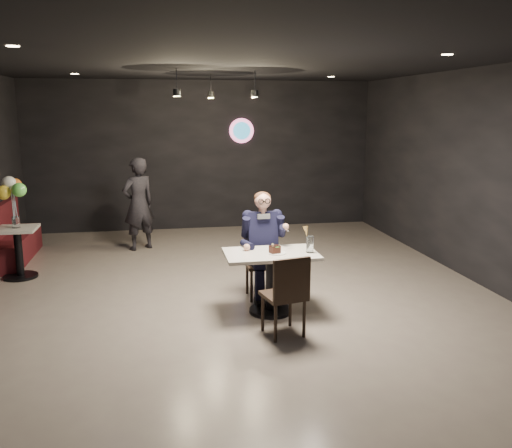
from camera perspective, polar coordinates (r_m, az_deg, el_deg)
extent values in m
plane|color=slate|center=(7.09, -2.33, -8.00)|extent=(9.00, 9.00, 0.00)
cube|color=black|center=(8.66, -4.40, 14.97)|extent=(1.40, 1.20, 0.36)
cube|color=silver|center=(6.56, 1.56, -6.18)|extent=(1.10, 0.70, 0.75)
cube|color=black|center=(7.06, 0.65, -4.16)|extent=(0.42, 0.46, 0.92)
cube|color=black|center=(5.92, 2.90, -7.36)|extent=(0.51, 0.54, 0.92)
cube|color=black|center=(6.99, 0.65, -2.11)|extent=(0.60, 0.80, 1.44)
cylinder|color=white|center=(6.41, 2.21, -3.07)|extent=(0.22, 0.22, 0.01)
cube|color=black|center=(6.39, 1.99, -2.70)|extent=(0.14, 0.13, 0.08)
ellipsoid|color=#327C28|center=(6.34, 2.22, -2.44)|extent=(0.06, 0.04, 0.01)
cylinder|color=silver|center=(6.47, 5.68, -2.14)|extent=(0.09, 0.09, 0.20)
cone|color=tan|center=(6.46, 5.31, -0.81)|extent=(0.08, 0.08, 0.13)
cube|color=#3E0D17|center=(9.62, -24.14, -0.84)|extent=(0.46, 1.86, 0.93)
cube|color=silver|center=(8.62, -23.68, -2.99)|extent=(0.55, 0.55, 0.69)
cylinder|color=silver|center=(8.52, -23.95, 0.17)|extent=(0.11, 0.11, 0.16)
cube|color=gold|center=(8.46, -24.16, 2.66)|extent=(0.37, 0.37, 0.61)
imported|color=black|center=(9.65, -12.27, 2.07)|extent=(0.70, 0.63, 1.62)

